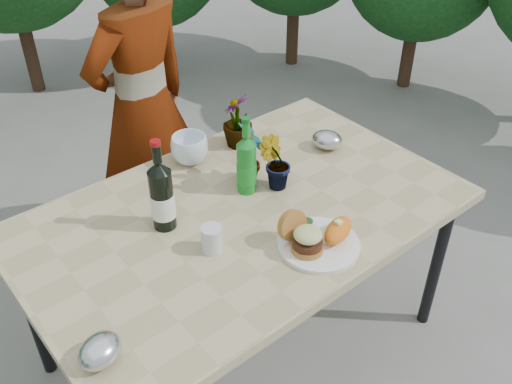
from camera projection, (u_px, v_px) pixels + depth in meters
ground at (245, 342)px, 2.53m from camera, size 80.00×80.00×0.00m
patio_table at (242, 223)px, 2.12m from camera, size 1.60×1.00×0.75m
dinner_plate at (319, 244)px, 1.93m from camera, size 0.28×0.28×0.01m
burger_stack at (304, 236)px, 1.88m from camera, size 0.11×0.16×0.11m
sweet_potato at (338, 230)px, 1.92m from camera, size 0.17×0.12×0.06m
grilled_veg at (304, 224)px, 1.98m from camera, size 0.08×0.05×0.03m
wine_bottle at (162, 196)px, 1.94m from camera, size 0.08×0.08×0.35m
sparkling_water at (246, 165)px, 2.12m from camera, size 0.08×0.08×0.31m
plastic_cup at (212, 239)px, 1.89m from camera, size 0.07×0.07×0.09m
seedling_left at (250, 153)px, 2.17m from camera, size 0.16×0.16×0.25m
seedling_mid at (275, 163)px, 2.14m from camera, size 0.15×0.15×0.22m
seedling_right at (238, 121)px, 2.38m from camera, size 0.18×0.18×0.23m
blue_bowl at (190, 149)px, 2.31m from camera, size 0.15×0.15×0.12m
foil_packet_left at (100, 350)px, 1.54m from camera, size 0.16×0.15×0.08m
foil_packet_right at (327, 140)px, 2.41m from camera, size 0.16×0.17×0.08m
person at (143, 107)px, 2.62m from camera, size 0.65×0.49×1.60m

